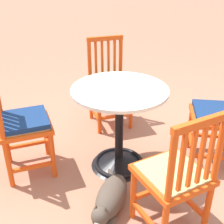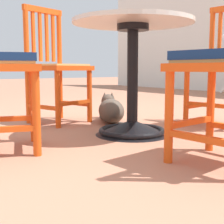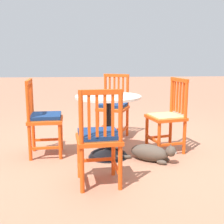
{
  "view_description": "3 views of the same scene",
  "coord_description": "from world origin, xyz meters",
  "px_view_note": "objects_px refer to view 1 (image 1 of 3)",
  "views": [
    {
      "loc": [
        -1.9,
        0.69,
        1.64
      ],
      "look_at": [
        0.26,
        0.15,
        0.47
      ],
      "focal_mm": 48.02,
      "sensor_mm": 36.0,
      "label": 1
    },
    {
      "loc": [
        1.72,
        -1.24,
        0.43
      ],
      "look_at": [
        0.01,
        0.06,
        0.14
      ],
      "focal_mm": 51.84,
      "sensor_mm": 36.0,
      "label": 2
    },
    {
      "loc": [
        0.33,
        3.53,
        1.21
      ],
      "look_at": [
        0.1,
        0.17,
        0.55
      ],
      "focal_mm": 48.12,
      "sensor_mm": 36.0,
      "label": 3
    }
  ],
  "objects_px": {
    "cafe_table": "(119,137)",
    "orange_chair_by_planter": "(110,84)",
    "orange_chair_near_fence": "(175,177)",
    "tabby_cat": "(110,200)",
    "orange_chair_at_corner": "(22,124)",
    "orange_chair_facing_out": "(218,116)"
  },
  "relations": [
    {
      "from": "cafe_table",
      "to": "orange_chair_by_planter",
      "type": "distance_m",
      "value": 0.78
    },
    {
      "from": "orange_chair_near_fence",
      "to": "tabby_cat",
      "type": "xyz_separation_m",
      "value": [
        0.25,
        0.35,
        -0.34
      ]
    },
    {
      "from": "orange_chair_by_planter",
      "to": "tabby_cat",
      "type": "xyz_separation_m",
      "value": [
        -1.25,
        0.3,
        -0.35
      ]
    },
    {
      "from": "orange_chair_at_corner",
      "to": "orange_chair_by_planter",
      "type": "bearing_deg",
      "value": -53.85
    },
    {
      "from": "orange_chair_by_planter",
      "to": "orange_chair_near_fence",
      "type": "xyz_separation_m",
      "value": [
        -1.51,
        -0.05,
        -0.01
      ]
    },
    {
      "from": "orange_chair_by_planter",
      "to": "orange_chair_at_corner",
      "type": "height_order",
      "value": "same"
    },
    {
      "from": "orange_chair_by_planter",
      "to": "orange_chair_at_corner",
      "type": "xyz_separation_m",
      "value": [
        -0.63,
        0.87,
        0.0
      ]
    },
    {
      "from": "cafe_table",
      "to": "orange_chair_facing_out",
      "type": "bearing_deg",
      "value": -98.11
    },
    {
      "from": "orange_chair_at_corner",
      "to": "orange_chair_near_fence",
      "type": "relative_size",
      "value": 1.0
    },
    {
      "from": "orange_chair_by_planter",
      "to": "orange_chair_facing_out",
      "type": "relative_size",
      "value": 1.0
    },
    {
      "from": "cafe_table",
      "to": "orange_chair_facing_out",
      "type": "xyz_separation_m",
      "value": [
        -0.12,
        -0.83,
        0.16
      ]
    },
    {
      "from": "orange_chair_facing_out",
      "to": "tabby_cat",
      "type": "xyz_separation_m",
      "value": [
        -0.37,
        1.03,
        -0.35
      ]
    },
    {
      "from": "cafe_table",
      "to": "orange_chair_facing_out",
      "type": "relative_size",
      "value": 0.83
    },
    {
      "from": "orange_chair_at_corner",
      "to": "orange_chair_facing_out",
      "type": "distance_m",
      "value": 1.61
    },
    {
      "from": "orange_chair_by_planter",
      "to": "tabby_cat",
      "type": "height_order",
      "value": "orange_chair_by_planter"
    },
    {
      "from": "orange_chair_facing_out",
      "to": "tabby_cat",
      "type": "distance_m",
      "value": 1.15
    },
    {
      "from": "orange_chair_by_planter",
      "to": "orange_chair_facing_out",
      "type": "distance_m",
      "value": 1.14
    },
    {
      "from": "orange_chair_near_fence",
      "to": "orange_chair_facing_out",
      "type": "bearing_deg",
      "value": -47.15
    },
    {
      "from": "orange_chair_at_corner",
      "to": "tabby_cat",
      "type": "relative_size",
      "value": 1.28
    },
    {
      "from": "cafe_table",
      "to": "orange_chair_facing_out",
      "type": "distance_m",
      "value": 0.85
    },
    {
      "from": "orange_chair_by_planter",
      "to": "orange_chair_facing_out",
      "type": "height_order",
      "value": "same"
    },
    {
      "from": "cafe_table",
      "to": "orange_chair_facing_out",
      "type": "height_order",
      "value": "orange_chair_facing_out"
    }
  ]
}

